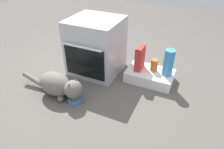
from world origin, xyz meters
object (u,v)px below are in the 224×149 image
at_px(oven, 96,46).
at_px(sauce_jar, 154,65).
at_px(cereal_box, 140,58).
at_px(pantry_cabinet, 150,76).
at_px(water_bottle, 168,63).
at_px(food_bowl, 75,99).
at_px(cat, 59,85).

height_order(oven, sauce_jar, oven).
xyz_separation_m(oven, cereal_box, (0.54, 0.06, -0.06)).
distance_m(pantry_cabinet, water_bottle, 0.28).
relative_size(pantry_cabinet, food_bowl, 3.75).
bearing_deg(food_bowl, cereal_box, 57.14).
bearing_deg(pantry_cabinet, cereal_box, 178.77).
relative_size(water_bottle, cereal_box, 1.07).
distance_m(pantry_cabinet, cereal_box, 0.24).
distance_m(oven, cat, 0.65).
bearing_deg(food_bowl, water_bottle, 42.50).
xyz_separation_m(food_bowl, cat, (-0.20, 0.01, 0.11)).
relative_size(oven, cat, 0.82).
bearing_deg(sauce_jar, water_bottle, -6.67).
distance_m(oven, food_bowl, 0.71).
bearing_deg(water_bottle, cereal_box, -178.00).
relative_size(pantry_cabinet, water_bottle, 1.76).
bearing_deg(pantry_cabinet, food_bowl, -130.31).
distance_m(food_bowl, water_bottle, 1.06).
distance_m(cat, sauce_jar, 1.07).
bearing_deg(food_bowl, cat, 175.72).
height_order(food_bowl, cat, cat).
distance_m(oven, pantry_cabinet, 0.73).
distance_m(food_bowl, cat, 0.23).
distance_m(sauce_jar, water_bottle, 0.17).
xyz_separation_m(food_bowl, water_bottle, (0.76, 0.70, 0.25)).
xyz_separation_m(water_bottle, cereal_box, (-0.32, -0.01, -0.01)).
relative_size(sauce_jar, cereal_box, 0.50).
bearing_deg(water_bottle, pantry_cabinet, -175.57).
relative_size(pantry_cabinet, sauce_jar, 3.78).
distance_m(pantry_cabinet, food_bowl, 0.90).
xyz_separation_m(pantry_cabinet, sauce_jar, (0.03, 0.03, 0.13)).
relative_size(pantry_cabinet, cat, 0.65).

